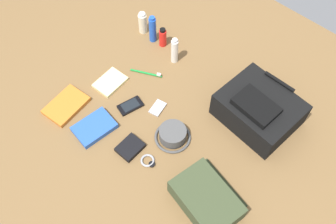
% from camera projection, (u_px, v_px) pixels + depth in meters
% --- Properties ---
extents(ground_plane, '(2.64, 2.02, 0.02)m').
position_uv_depth(ground_plane, '(168.00, 118.00, 1.77)').
color(ground_plane, brown).
rests_on(ground_plane, ground).
extents(backpack, '(0.36, 0.31, 0.17)m').
position_uv_depth(backpack, '(259.00, 109.00, 1.69)').
color(backpack, black).
rests_on(backpack, ground_plane).
extents(toiletry_pouch, '(0.31, 0.27, 0.09)m').
position_uv_depth(toiletry_pouch, '(207.00, 199.00, 1.50)').
color(toiletry_pouch, '#384228').
rests_on(toiletry_pouch, ground_plane).
extents(bucket_hat, '(0.17, 0.17, 0.06)m').
position_uv_depth(bucket_hat, '(173.00, 135.00, 1.68)').
color(bucket_hat, '#4C4C4C').
rests_on(bucket_hat, ground_plane).
extents(lotion_bottle, '(0.05, 0.05, 0.13)m').
position_uv_depth(lotion_bottle, '(143.00, 23.00, 2.00)').
color(lotion_bottle, beige).
rests_on(lotion_bottle, ground_plane).
extents(deodorant_spray, '(0.04, 0.04, 0.16)m').
position_uv_depth(deodorant_spray, '(153.00, 29.00, 1.95)').
color(deodorant_spray, blue).
rests_on(deodorant_spray, ground_plane).
extents(sunscreen_spray, '(0.04, 0.04, 0.11)m').
position_uv_depth(sunscreen_spray, '(163.00, 37.00, 1.96)').
color(sunscreen_spray, red).
rests_on(sunscreen_spray, ground_plane).
extents(toothpaste_tube, '(0.04, 0.04, 0.16)m').
position_uv_depth(toothpaste_tube, '(175.00, 51.00, 1.88)').
color(toothpaste_tube, white).
rests_on(toothpaste_tube, ground_plane).
extents(paperback_novel, '(0.16, 0.21, 0.02)m').
position_uv_depth(paperback_novel, '(66.00, 106.00, 1.78)').
color(paperback_novel, orange).
rests_on(paperback_novel, ground_plane).
extents(travel_guidebook, '(0.15, 0.19, 0.03)m').
position_uv_depth(travel_guidebook, '(94.00, 128.00, 1.71)').
color(travel_guidebook, blue).
rests_on(travel_guidebook, ground_plane).
extents(cell_phone, '(0.09, 0.13, 0.01)m').
position_uv_depth(cell_phone, '(130.00, 106.00, 1.78)').
color(cell_phone, black).
rests_on(cell_phone, ground_plane).
extents(media_player, '(0.07, 0.09, 0.01)m').
position_uv_depth(media_player, '(157.00, 109.00, 1.78)').
color(media_player, '#B7B7BC').
rests_on(media_player, ground_plane).
extents(wristwatch, '(0.07, 0.06, 0.01)m').
position_uv_depth(wristwatch, '(148.00, 161.00, 1.63)').
color(wristwatch, '#99999E').
rests_on(wristwatch, ground_plane).
extents(toothbrush, '(0.15, 0.08, 0.02)m').
position_uv_depth(toothbrush, '(148.00, 73.00, 1.89)').
color(toothbrush, '#198C33').
rests_on(toothbrush, ground_plane).
extents(wallet, '(0.09, 0.11, 0.02)m').
position_uv_depth(wallet, '(130.00, 148.00, 1.66)').
color(wallet, black).
rests_on(wallet, ground_plane).
extents(notepad, '(0.12, 0.16, 0.02)m').
position_uv_depth(notepad, '(110.00, 82.00, 1.86)').
color(notepad, beige).
rests_on(notepad, ground_plane).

